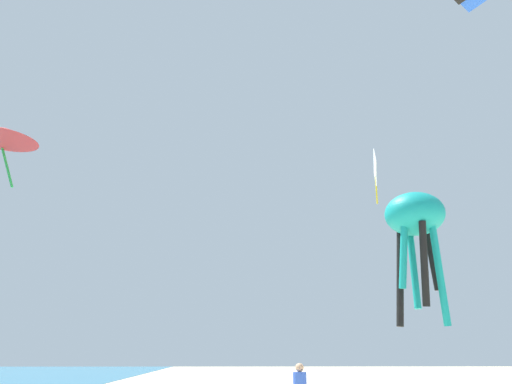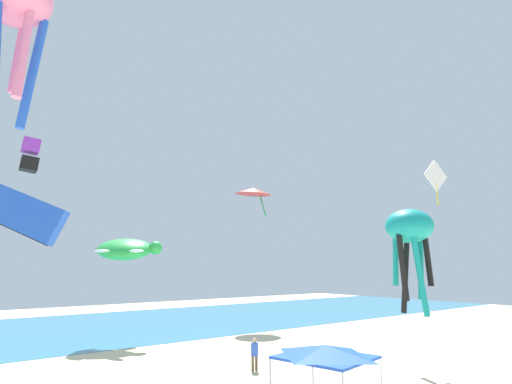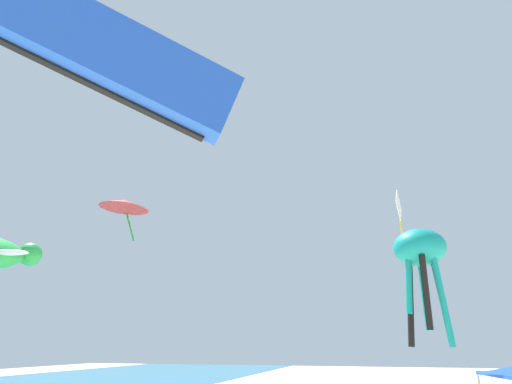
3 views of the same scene
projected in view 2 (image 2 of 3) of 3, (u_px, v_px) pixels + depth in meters
name	position (u px, v px, depth m)	size (l,w,h in m)	color
ocean_strip	(89.00, 327.00, 41.67)	(120.00, 26.21, 0.02)	teal
canopy_tent	(325.00, 352.00, 16.14)	(3.52, 3.74, 2.99)	#B7B7BC
person_near_umbrella	(255.00, 351.00, 24.48)	(0.48, 0.44, 1.83)	brown
kite_octopus_pink	(13.00, 5.00, 14.03)	(2.47, 2.47, 5.48)	pink
kite_turtle_green	(126.00, 249.00, 34.62)	(5.91, 5.86, 2.58)	green
kite_parafoil_blue	(15.00, 210.00, 18.24)	(3.67, 4.64, 3.35)	blue
kite_box_purple	(30.00, 155.00, 33.68)	(1.44, 1.35, 2.77)	purple
kite_delta_red	(253.00, 191.00, 46.75)	(4.88, 4.91, 3.33)	red
kite_diamond_white	(436.00, 177.00, 29.17)	(2.30, 0.46, 3.33)	white
kite_octopus_teal	(410.00, 232.00, 25.10)	(2.82, 2.82, 6.26)	teal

